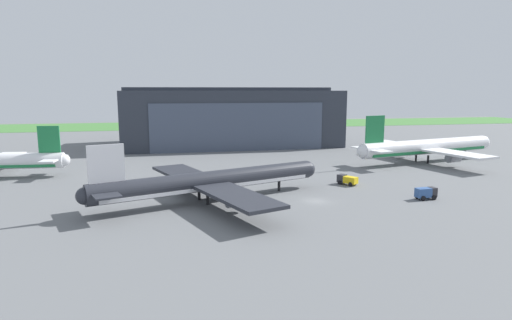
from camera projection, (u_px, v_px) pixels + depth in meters
name	position (u px, v px, depth m)	size (l,w,h in m)	color
ground_plane	(316.00, 201.00, 79.14)	(440.00, 440.00, 0.00)	slate
grass_field_strip	(211.00, 125.00, 253.79)	(440.00, 56.00, 0.08)	#447D3A
maintenance_hangar	(230.00, 117.00, 161.52)	(76.83, 40.04, 21.31)	#2D333D
airliner_near_left	(211.00, 182.00, 78.62)	(44.84, 41.72, 11.74)	#282B33
airliner_far_left	(427.00, 147.00, 121.27)	(48.39, 40.52, 13.71)	white
baggage_tug	(347.00, 180.00, 92.64)	(3.93, 4.56, 2.08)	#2D2D33
ops_van	(426.00, 193.00, 80.23)	(3.98, 2.26, 2.22)	#2D2D33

